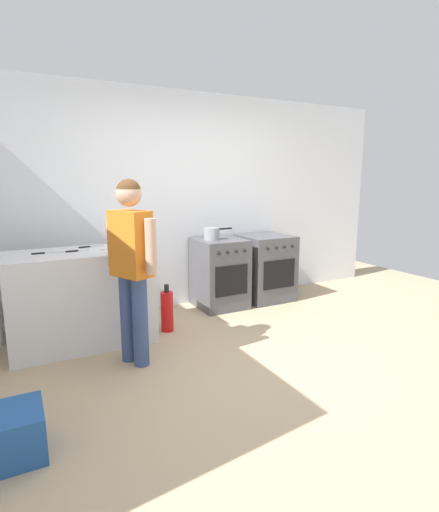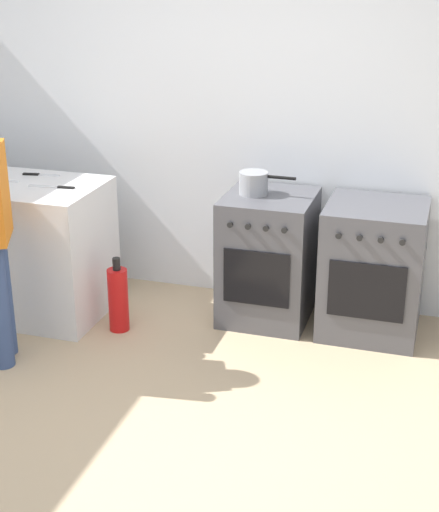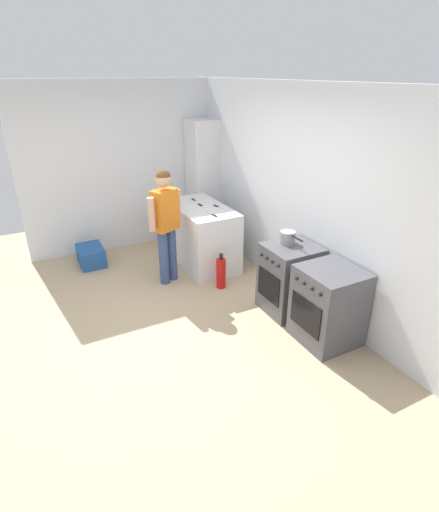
{
  "view_description": "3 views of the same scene",
  "coord_description": "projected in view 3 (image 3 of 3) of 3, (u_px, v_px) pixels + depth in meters",
  "views": [
    {
      "loc": [
        -1.87,
        -2.68,
        1.57
      ],
      "look_at": [
        -0.08,
        0.75,
        0.82
      ],
      "focal_mm": 28.0,
      "sensor_mm": 36.0,
      "label": 1
    },
    {
      "loc": [
        1.46,
        -3.09,
        2.33
      ],
      "look_at": [
        0.29,
        0.7,
        0.76
      ],
      "focal_mm": 55.0,
      "sensor_mm": 36.0,
      "label": 2
    },
    {
      "loc": [
        3.72,
        -1.12,
        2.7
      ],
      "look_at": [
        0.3,
        0.65,
        0.9
      ],
      "focal_mm": 28.0,
      "sensor_mm": 36.0,
      "label": 3
    }
  ],
  "objects": [
    {
      "name": "knife_utility",
      "position": [
        218.0,
        207.0,
        5.77
      ],
      "size": [
        0.25,
        0.07,
        0.01
      ],
      "color": "silver",
      "rests_on": "counter_unit"
    },
    {
      "name": "person",
      "position": [
        166.0,
        218.0,
        5.25
      ],
      "size": [
        0.32,
        0.53,
        1.57
      ],
      "color": "#384C7A",
      "rests_on": "ground"
    },
    {
      "name": "knife_chef",
      "position": [
        211.0,
        214.0,
        5.49
      ],
      "size": [
        0.31,
        0.06,
        0.01
      ],
      "color": "silver",
      "rests_on": "counter_unit"
    },
    {
      "name": "larder_cabinet",
      "position": [
        203.0,
        181.0,
        6.73
      ],
      "size": [
        0.48,
        0.44,
        2.0
      ],
      "primitive_type": "cube",
      "color": "silver",
      "rests_on": "ground"
    },
    {
      "name": "oven_left",
      "position": [
        290.0,
        279.0,
        4.8
      ],
      "size": [
        0.57,
        0.62,
        0.85
      ],
      "color": "#4C4C51",
      "rests_on": "ground"
    },
    {
      "name": "back_wall",
      "position": [
        303.0,
        197.0,
        4.86
      ],
      "size": [
        6.0,
        0.1,
        2.6
      ],
      "primitive_type": "cube",
      "color": "silver",
      "rests_on": "ground"
    },
    {
      "name": "pot",
      "position": [
        288.0,
        237.0,
        4.67
      ],
      "size": [
        0.37,
        0.19,
        0.15
      ],
      "color": "gray",
      "rests_on": "oven_left"
    },
    {
      "name": "oven_right",
      "position": [
        328.0,
        306.0,
        4.25
      ],
      "size": [
        0.62,
        0.62,
        0.85
      ],
      "color": "#4C4C51",
      "rests_on": "ground"
    },
    {
      "name": "ground_plane",
      "position": [
        157.0,
        328.0,
        4.6
      ],
      "size": [
        8.0,
        8.0,
        0.0
      ],
      "primitive_type": "plane",
      "color": "tan"
    },
    {
      "name": "recycling_crate_lower",
      "position": [
        91.0,
        256.0,
        6.07
      ],
      "size": [
        0.52,
        0.36,
        0.28
      ],
      "primitive_type": "cube",
      "color": "#235193",
      "rests_on": "ground"
    },
    {
      "name": "side_wall_left",
      "position": [
        121.0,
        168.0,
        6.31
      ],
      "size": [
        0.1,
        3.1,
        2.6
      ],
      "primitive_type": "cube",
      "color": "silver",
      "rests_on": "ground"
    },
    {
      "name": "fire_extinguisher",
      "position": [
        221.0,
        273.0,
        5.38
      ],
      "size": [
        0.13,
        0.13,
        0.5
      ],
      "color": "red",
      "rests_on": "ground"
    },
    {
      "name": "knife_carving",
      "position": [
        196.0,
        201.0,
        6.01
      ],
      "size": [
        0.33,
        0.04,
        0.01
      ],
      "color": "silver",
      "rests_on": "counter_unit"
    },
    {
      "name": "counter_unit",
      "position": [
        201.0,
        235.0,
        5.99
      ],
      "size": [
        1.3,
        0.7,
        0.9
      ],
      "primitive_type": "cube",
      "color": "silver",
      "rests_on": "ground"
    },
    {
      "name": "knife_paring",
      "position": [
        201.0,
        206.0,
        5.83
      ],
      "size": [
        0.21,
        0.04,
        0.01
      ],
      "color": "silver",
      "rests_on": "counter_unit"
    }
  ]
}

